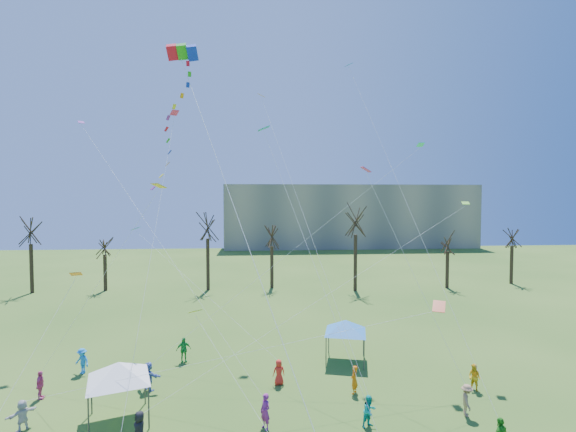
{
  "coord_description": "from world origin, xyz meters",
  "views": [
    {
      "loc": [
        -0.27,
        -15.25,
        11.92
      ],
      "look_at": [
        1.24,
        5.0,
        11.0
      ],
      "focal_mm": 25.0,
      "sensor_mm": 36.0,
      "label": 1
    }
  ],
  "objects": [
    {
      "name": "distant_building",
      "position": [
        22.0,
        82.0,
        7.5
      ],
      "size": [
        60.0,
        14.0,
        15.0
      ],
      "primitive_type": "cube",
      "color": "gray",
      "rests_on": "ground"
    },
    {
      "name": "festival_crowd",
      "position": [
        -1.5,
        5.91,
        0.86
      ],
      "size": [
        26.98,
        14.84,
        1.82
      ],
      "color": "#B31623",
      "rests_on": "ground"
    },
    {
      "name": "canopy_tent_white",
      "position": [
        -7.7,
        6.22,
        2.72
      ],
      "size": [
        4.05,
        4.05,
        3.21
      ],
      "color": "#3F3F44",
      "rests_on": "ground"
    },
    {
      "name": "bare_tree_row",
      "position": [
        1.44,
        36.36,
        6.91
      ],
      "size": [
        68.39,
        8.16,
        11.29
      ],
      "color": "black",
      "rests_on": "ground"
    },
    {
      "name": "big_box_kite",
      "position": [
        -4.45,
        6.21,
        15.63
      ],
      "size": [
        4.4,
        6.74,
        21.83
      ],
      "color": "red",
      "rests_on": "ground"
    },
    {
      "name": "small_kites_aloft",
      "position": [
        -0.35,
        11.5,
        12.15
      ],
      "size": [
        30.74,
        19.83,
        33.36
      ],
      "color": "orange",
      "rests_on": "ground"
    },
    {
      "name": "canopy_tent_blue",
      "position": [
        6.05,
        13.13,
        2.57
      ],
      "size": [
        3.93,
        3.93,
        3.04
      ],
      "color": "#3F3F44",
      "rests_on": "ground"
    }
  ]
}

